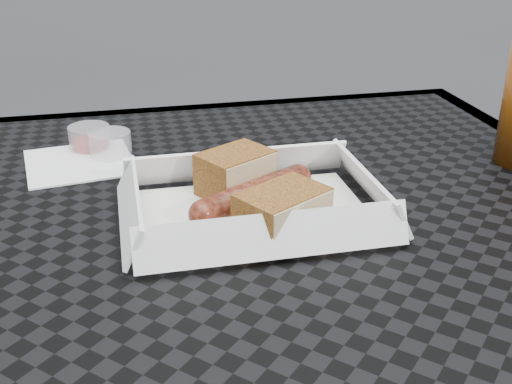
{
  "coord_description": "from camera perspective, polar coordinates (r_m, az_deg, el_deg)",
  "views": [
    {
      "loc": [
        -0.12,
        -0.52,
        1.03
      ],
      "look_at": [
        0.0,
        0.01,
        0.78
      ],
      "focal_mm": 45.0,
      "sensor_mm": 36.0,
      "label": 1
    }
  ],
  "objects": [
    {
      "name": "patio_table",
      "position": [
        0.64,
        -0.14,
        -9.08
      ],
      "size": [
        0.8,
        0.8,
        0.74
      ],
      "color": "black",
      "rests_on": "ground"
    },
    {
      "name": "food_tray",
      "position": [
        0.63,
        -0.2,
        -1.95
      ],
      "size": [
        0.22,
        0.15,
        0.0
      ],
      "primitive_type": "cube",
      "color": "white",
      "rests_on": "patio_table"
    },
    {
      "name": "bratwurst",
      "position": [
        0.63,
        -0.23,
        -0.26
      ],
      "size": [
        0.14,
        0.09,
        0.03
      ],
      "rotation": [
        0.0,
        0.0,
        0.53
      ],
      "color": "maroon",
      "rests_on": "food_tray"
    },
    {
      "name": "bread_near",
      "position": [
        0.66,
        -1.86,
        1.73
      ],
      "size": [
        0.09,
        0.08,
        0.04
      ],
      "primitive_type": "cube",
      "rotation": [
        0.0,
        0.0,
        0.53
      ],
      "color": "brown",
      "rests_on": "food_tray"
    },
    {
      "name": "bread_far",
      "position": [
        0.58,
        2.36,
        -1.75
      ],
      "size": [
        0.09,
        0.08,
        0.04
      ],
      "primitive_type": "cube",
      "rotation": [
        0.0,
        0.0,
        0.53
      ],
      "color": "brown",
      "rests_on": "food_tray"
    },
    {
      "name": "veg_garnish",
      "position": [
        0.61,
        6.17,
        -2.53
      ],
      "size": [
        0.03,
        0.03,
        0.0
      ],
      "color": "#EB570A",
      "rests_on": "food_tray"
    },
    {
      "name": "napkin",
      "position": [
        0.78,
        -15.39,
        2.56
      ],
      "size": [
        0.14,
        0.14,
        0.0
      ],
      "primitive_type": "cube",
      "rotation": [
        0.0,
        0.0,
        0.14
      ],
      "color": "white",
      "rests_on": "patio_table"
    },
    {
      "name": "condiment_cup_sauce",
      "position": [
        0.81,
        -14.57,
        4.67
      ],
      "size": [
        0.05,
        0.05,
        0.03
      ],
      "primitive_type": "cylinder",
      "color": "#9A130B",
      "rests_on": "patio_table"
    },
    {
      "name": "condiment_cup_empty",
      "position": [
        0.78,
        -12.83,
        4.16
      ],
      "size": [
        0.05,
        0.05,
        0.03
      ],
      "primitive_type": "cylinder",
      "color": "silver",
      "rests_on": "patio_table"
    }
  ]
}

